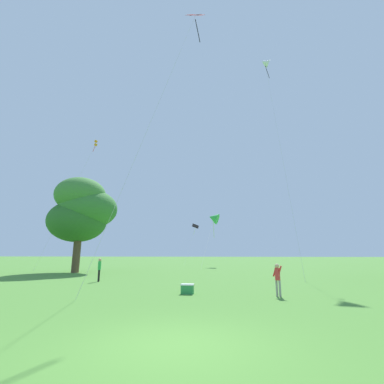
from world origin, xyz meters
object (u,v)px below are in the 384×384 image
Objects in this scene: tree_right_cluster at (82,210)px; picnic_cooler at (187,289)px; kite_red_high at (194,24)px; kite_black_large at (195,228)px; kite_orange_box at (94,146)px; kite_white_distant at (265,63)px; person_child_small at (278,277)px; kite_green_small at (213,218)px; person_in_blue_jacket at (99,267)px.

picnic_cooler is at bearing -43.86° from tree_right_cluster.
kite_red_high is 3.06× the size of kite_black_large.
kite_orange_box is at bearing 115.19° from tree_right_cluster.
kite_black_large is 25.17m from tree_right_cluster.
kite_red_high is at bearing -124.83° from kite_white_distant.
picnic_cooler is (5.27, -36.83, -6.26)m from kite_black_large.
kite_orange_box is 33.05m from person_child_small.
picnic_cooler is (0.84, -7.34, -21.77)m from kite_red_high.
tree_right_cluster is at bearing -166.18° from kite_white_distant.
kite_green_small is 0.37× the size of kite_white_distant.
kite_red_high reaches higher than kite_green_small.
kite_green_small is 20.47m from tree_right_cluster.
kite_white_distant is at bearing -57.69° from kite_black_large.
kite_green_small is at bearing 92.37° from picnic_cooler.
picnic_cooler is at bearing -110.11° from kite_white_distant.
person_in_blue_jacket is 8.29m from picnic_cooler.
kite_red_high is 1.38× the size of kite_orange_box.
tree_right_cluster is at bearing 155.83° from kite_red_high.
kite_red_high is 26.47m from kite_green_small.
tree_right_cluster reaches higher than kite_green_small.
kite_white_distant is (7.45, 10.70, 3.30)m from kite_red_high.
kite_green_small reaches higher than person_in_blue_jacket.
kite_orange_box is at bearing 141.67° from kite_red_high.
picnic_cooler is (13.60, -13.07, -6.03)m from tree_right_cluster.
kite_green_small is at bearing 30.76° from kite_orange_box.
kite_black_large is 37.73m from picnic_cooler.
tree_right_cluster is (-12.39, -16.26, -1.03)m from kite_green_small.
person_child_small is at bearing -75.92° from kite_black_large.
tree_right_cluster is (-6.77, 8.42, 5.34)m from person_in_blue_jacket.
person_in_blue_jacket is (-1.56, -32.18, -5.57)m from kite_black_large.
picnic_cooler is at bearing -49.88° from kite_orange_box.
kite_black_large reaches higher than picnic_cooler.
kite_green_small is 30.69m from person_child_small.
person_child_small is (-2.59, -18.25, -24.48)m from kite_white_distant.
person_child_small is (5.24, -29.54, -6.46)m from kite_green_small.
kite_black_large is at bearing 70.67° from tree_right_cluster.
tree_right_cluster reaches higher than person_child_small.
kite_red_high is 40.03× the size of picnic_cooler.
kite_red_high is 17.55× the size of person_child_small.
person_child_small is (10.85, -4.85, -0.09)m from person_in_blue_jacket.
person_child_small is at bearing -2.87° from picnic_cooler.
tree_right_cluster is (-12.77, 5.73, -15.74)m from kite_red_high.
person_child_small is 4.07m from picnic_cooler.
kite_red_high is 2.47× the size of kite_green_small.
kite_black_large is 32.69m from person_in_blue_jacket.
picnic_cooler is at bearing -34.26° from person_in_blue_jacket.
kite_green_small reaches higher than person_child_small.
picnic_cooler is at bearing -87.63° from kite_green_small.
picnic_cooler is (6.83, -4.65, -0.69)m from person_in_blue_jacket.
kite_green_small reaches higher than picnic_cooler.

